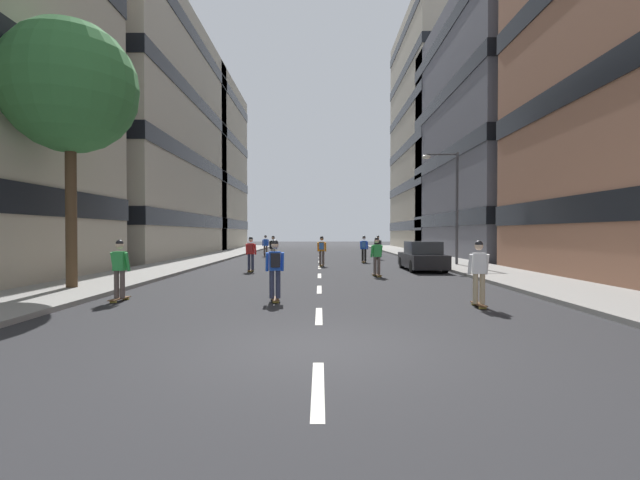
{
  "coord_description": "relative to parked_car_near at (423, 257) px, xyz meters",
  "views": [
    {
      "loc": [
        0.03,
        -7.75,
        1.98
      ],
      "look_at": [
        0.0,
        29.83,
        1.37
      ],
      "focal_mm": 25.41,
      "sensor_mm": 36.0,
      "label": 1
    }
  ],
  "objects": [
    {
      "name": "building_right_far",
      "position": [
        12.03,
        31.42,
        13.32
      ],
      "size": [
        14.67,
        20.24,
        27.85
      ],
      "color": "#B2A893",
      "rests_on": "ground_plane"
    },
    {
      "name": "skater_4",
      "position": [
        -2.8,
        -3.29,
        0.29
      ],
      "size": [
        0.57,
        0.92,
        1.78
      ],
      "color": "brown",
      "rests_on": "ground_plane"
    },
    {
      "name": "building_left_mid",
      "position": [
        -22.81,
        14.16,
        9.35
      ],
      "size": [
        14.67,
        23.19,
        19.91
      ],
      "color": "#BCB29E",
      "rests_on": "ground_plane"
    },
    {
      "name": "skater_1",
      "position": [
        -8.86,
        -0.86,
        0.32
      ],
      "size": [
        0.54,
        0.91,
        1.78
      ],
      "color": "brown",
      "rests_on": "ground_plane"
    },
    {
      "name": "skater_5",
      "position": [
        -1.14,
        -11.65,
        0.29
      ],
      "size": [
        0.54,
        0.91,
        1.78
      ],
      "color": "brown",
      "rests_on": "ground_plane"
    },
    {
      "name": "skater_8",
      "position": [
        -2.45,
        6.27,
        0.32
      ],
      "size": [
        0.57,
        0.92,
        1.78
      ],
      "color": "brown",
      "rests_on": "ground_plane"
    },
    {
      "name": "building_right_mid",
      "position": [
        12.03,
        14.16,
        9.54
      ],
      "size": [
        14.67,
        20.87,
        20.29
      ],
      "color": "slate",
      "rests_on": "ground_plane"
    },
    {
      "name": "skater_9",
      "position": [
        -8.53,
        6.79,
        0.32
      ],
      "size": [
        0.54,
        0.91,
        1.78
      ],
      "color": "brown",
      "rests_on": "ground_plane"
    },
    {
      "name": "sidewalk_right",
      "position": [
        2.98,
        10.19,
        -0.63
      ],
      "size": [
        3.55,
        63.79,
        0.14
      ],
      "primitive_type": "cube",
      "color": "gray",
      "rests_on": "ground_plane"
    },
    {
      "name": "skater_6",
      "position": [
        -1.06,
        9.95,
        0.29
      ],
      "size": [
        0.57,
        0.92,
        1.78
      ],
      "color": "brown",
      "rests_on": "ground_plane"
    },
    {
      "name": "building_left_far",
      "position": [
        -22.81,
        31.42,
        9.31
      ],
      "size": [
        14.67,
        16.42,
        19.83
      ],
      "color": "#BCB29E",
      "rests_on": "ground_plane"
    },
    {
      "name": "lane_markings",
      "position": [
        -5.39,
        7.09,
        -0.7
      ],
      "size": [
        0.16,
        52.2,
        0.01
      ],
      "color": "silver",
      "rests_on": "ground_plane"
    },
    {
      "name": "skater_3",
      "position": [
        -9.89,
        13.85,
        0.29
      ],
      "size": [
        0.57,
        0.92,
        1.78
      ],
      "color": "brown",
      "rests_on": "ground_plane"
    },
    {
      "name": "skater_0",
      "position": [
        -6.66,
        -10.68,
        0.32
      ],
      "size": [
        0.56,
        0.92,
        1.78
      ],
      "color": "brown",
      "rests_on": "ground_plane"
    },
    {
      "name": "parked_car_near",
      "position": [
        0.0,
        0.0,
        0.0
      ],
      "size": [
        1.82,
        4.4,
        1.52
      ],
      "color": "black",
      "rests_on": "ground_plane"
    },
    {
      "name": "ground_plane",
      "position": [
        -5.39,
        7.29,
        -0.7
      ],
      "size": [
        139.17,
        139.17,
        0.0
      ],
      "primitive_type": "plane",
      "color": "#28282B"
    },
    {
      "name": "sidewalk_left",
      "position": [
        -13.76,
        10.19,
        -0.63
      ],
      "size": [
        3.55,
        63.79,
        0.14
      ],
      "primitive_type": "cube",
      "color": "gray",
      "rests_on": "ground_plane"
    },
    {
      "name": "skater_2",
      "position": [
        -5.27,
        3.0,
        0.32
      ],
      "size": [
        0.55,
        0.92,
        1.78
      ],
      "color": "brown",
      "rests_on": "ground_plane"
    },
    {
      "name": "streetlamp_right",
      "position": [
        2.25,
        2.73,
        3.44
      ],
      "size": [
        2.13,
        0.3,
        6.5
      ],
      "color": "#3F3F44",
      "rests_on": "sidewalk_right"
    },
    {
      "name": "street_tree_near",
      "position": [
        -13.76,
        -8.4,
        6.15
      ],
      "size": [
        4.39,
        4.39,
        8.93
      ],
      "color": "#4C3823",
      "rests_on": "sidewalk_left"
    },
    {
      "name": "skater_7",
      "position": [
        -11.14,
        -10.64,
        0.29
      ],
      "size": [
        0.55,
        0.92,
        1.78
      ],
      "color": "brown",
      "rests_on": "ground_plane"
    }
  ]
}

